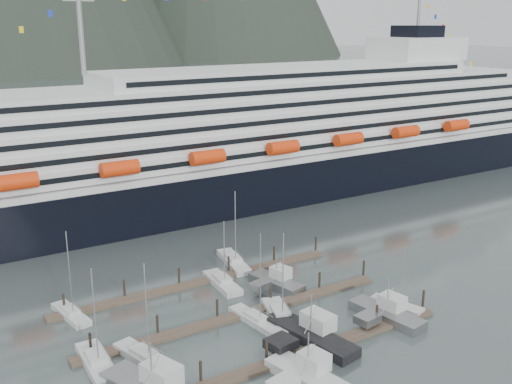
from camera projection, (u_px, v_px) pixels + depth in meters
ground at (281, 317)px, 85.26m from camera, size 1600.00×1600.00×0.00m
cruise_ship at (258, 145)px, 142.03m from camera, size 210.00×30.40×50.30m
dock_near at (292, 357)px, 74.55m from camera, size 48.18×2.28×3.20m
dock_mid at (240, 314)px, 85.22m from camera, size 48.18×2.28×3.20m
dock_far at (200, 282)px, 95.89m from camera, size 48.18×2.28×3.20m
sailboat_a at (97, 363)px, 72.87m from camera, size 3.15×10.04×13.80m
sailboat_b at (144, 358)px, 74.04m from camera, size 5.13×10.29×13.75m
sailboat_c at (280, 317)px, 84.25m from camera, size 5.84×10.85×13.84m
sailboat_d at (256, 320)px, 83.31m from camera, size 3.56×10.07×13.91m
sailboat_e at (71, 314)px, 85.02m from camera, size 3.72×8.98×13.54m
sailboat_f at (222, 283)px, 95.04m from camera, size 3.25×9.67×11.61m
sailboat_g at (234, 262)px, 103.32m from camera, size 4.59×11.23×13.95m
sailboat_h at (396, 306)px, 87.62m from camera, size 4.71×8.31×10.16m
trawler_b at (307, 376)px, 69.52m from camera, size 8.77×11.33×7.04m
trawler_c at (310, 334)px, 78.57m from camera, size 10.47×14.64×7.27m
trawler_d at (386, 313)px, 84.32m from camera, size 8.76×11.77×6.75m
trawler_e at (276, 282)px, 94.66m from camera, size 7.95×10.10×6.21m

